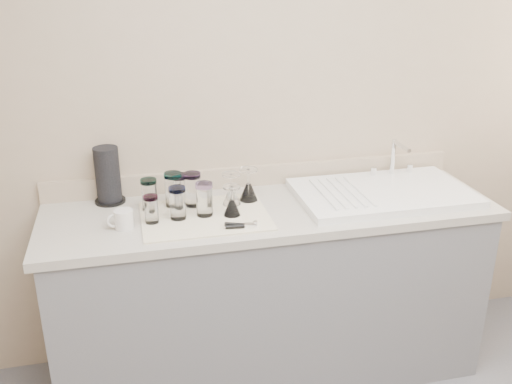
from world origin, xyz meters
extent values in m
cube|color=tan|center=(0.00, 1.50, 1.25)|extent=(3.50, 0.04, 2.50)
cube|color=slate|center=(0.00, 1.20, 0.43)|extent=(2.00, 0.60, 0.86)
cube|color=gray|center=(0.00, 1.20, 0.88)|extent=(2.06, 0.62, 0.04)
cube|color=white|center=(0.55, 1.20, 0.92)|extent=(0.82, 0.50, 0.03)
cylinder|color=silver|center=(0.69, 1.40, 1.03)|extent=(0.02, 0.02, 0.18)
cylinder|color=silver|center=(0.69, 1.32, 1.10)|extent=(0.02, 0.16, 0.02)
cylinder|color=silver|center=(0.59, 1.40, 0.96)|extent=(0.03, 0.03, 0.04)
cylinder|color=silver|center=(0.79, 1.40, 0.96)|extent=(0.03, 0.03, 0.04)
cube|color=white|center=(-0.31, 1.16, 0.90)|extent=(0.55, 0.42, 0.01)
cylinder|color=white|center=(-0.54, 1.28, 0.97)|extent=(0.07, 0.07, 0.13)
cylinder|color=#1D9377|center=(-0.54, 1.28, 1.04)|extent=(0.07, 0.07, 0.02)
cylinder|color=white|center=(-0.43, 1.30, 0.98)|extent=(0.08, 0.08, 0.14)
cylinder|color=#25B5AC|center=(-0.43, 1.30, 1.06)|extent=(0.08, 0.08, 0.02)
cylinder|color=white|center=(-0.35, 1.28, 0.98)|extent=(0.07, 0.07, 0.14)
cylinder|color=purple|center=(-0.35, 1.28, 1.05)|extent=(0.08, 0.08, 0.02)
cylinder|color=white|center=(-0.54, 1.14, 0.96)|extent=(0.06, 0.06, 0.11)
cylinder|color=#D42785|center=(-0.54, 1.14, 1.02)|extent=(0.06, 0.06, 0.02)
cylinder|color=white|center=(-0.43, 1.15, 0.97)|extent=(0.07, 0.07, 0.13)
cylinder|color=blue|center=(-0.43, 1.15, 1.04)|extent=(0.07, 0.07, 0.02)
cylinder|color=white|center=(-0.31, 1.16, 0.97)|extent=(0.07, 0.07, 0.13)
cylinder|color=#A98ED1|center=(-0.31, 1.16, 1.05)|extent=(0.08, 0.08, 0.02)
cylinder|color=white|center=(-0.39, 1.31, 0.97)|extent=(0.07, 0.07, 0.13)
cylinder|color=#5F3D99|center=(-0.39, 1.31, 1.04)|extent=(0.07, 0.07, 0.02)
cone|color=white|center=(-0.17, 1.26, 0.95)|extent=(0.08, 0.08, 0.08)
cylinder|color=white|center=(-0.17, 1.26, 1.02)|extent=(0.01, 0.01, 0.06)
cylinder|color=white|center=(-0.17, 1.26, 1.05)|extent=(0.08, 0.08, 0.01)
cone|color=white|center=(-0.09, 1.29, 0.95)|extent=(0.09, 0.09, 0.08)
cylinder|color=white|center=(-0.09, 1.29, 1.02)|extent=(0.01, 0.01, 0.06)
cylinder|color=white|center=(-0.09, 1.29, 1.06)|extent=(0.09, 0.09, 0.01)
cone|color=white|center=(-0.19, 1.13, 0.94)|extent=(0.08, 0.08, 0.07)
cylinder|color=white|center=(-0.19, 1.13, 1.01)|extent=(0.01, 0.01, 0.06)
cylinder|color=white|center=(-0.19, 1.13, 1.04)|extent=(0.08, 0.08, 0.01)
cube|color=silver|center=(-0.14, 0.99, 0.92)|extent=(0.06, 0.04, 0.02)
cylinder|color=black|center=(-0.20, 0.99, 0.92)|extent=(0.10, 0.03, 0.02)
cylinder|color=black|center=(-0.20, 1.01, 0.92)|extent=(0.10, 0.05, 0.02)
cylinder|color=silver|center=(-0.66, 1.12, 0.94)|extent=(0.09, 0.09, 0.08)
torus|color=silver|center=(-0.70, 1.12, 0.94)|extent=(0.06, 0.02, 0.06)
cylinder|color=black|center=(-0.71, 1.43, 0.91)|extent=(0.14, 0.14, 0.01)
cylinder|color=black|center=(-0.71, 1.43, 1.04)|extent=(0.11, 0.11, 0.25)
camera|label=1|loc=(-0.62, -1.11, 1.93)|focal=40.00mm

